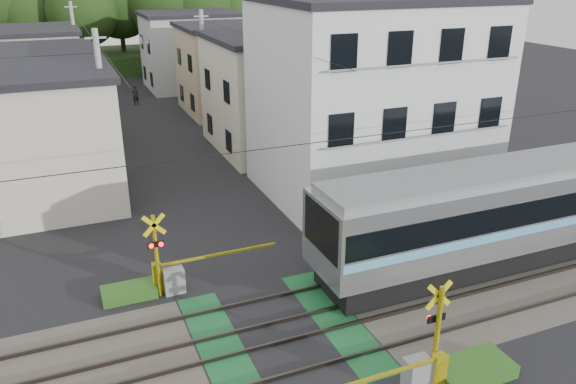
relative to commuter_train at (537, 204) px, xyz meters
name	(u,v)px	position (x,y,z in m)	size (l,w,h in m)	color
ground	(280,333)	(-11.13, -1.20, -2.03)	(120.00, 120.00, 0.00)	black
track_bed	(280,332)	(-11.13, -1.20, -1.99)	(120.00, 120.00, 0.14)	#47423A
commuter_train	(537,204)	(0.00, 0.00, 0.00)	(18.49, 2.92, 3.84)	black
crossing_signal_near	(422,366)	(-8.55, -4.85, -1.32)	(4.74, 0.65, 3.09)	yellow
crossing_signal_far	(171,274)	(-13.72, 2.45, -1.32)	(4.74, 0.65, 3.09)	yellow
apartment_block	(371,98)	(-2.63, 8.29, 2.62)	(10.20, 8.36, 9.30)	silver
houses_row	(143,80)	(-10.88, 24.72, 1.21)	(22.07, 31.35, 6.80)	beige
tree_hill	(100,20)	(-11.26, 47.83, 3.30)	(40.00, 11.54, 11.10)	#1F3812
catenary	(452,194)	(-5.13, -1.17, 1.66)	(60.00, 5.04, 7.00)	#2D2D33
utility_poles	(128,76)	(-12.18, 21.81, 2.05)	(7.90, 42.00, 8.00)	#A5A5A0
pedestrian	(135,95)	(-10.61, 31.56, -1.22)	(0.59, 0.39, 1.63)	#26242D
weed_patches	(333,317)	(-9.38, -1.29, -1.85)	(10.25, 8.80, 0.40)	#2D5E1E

